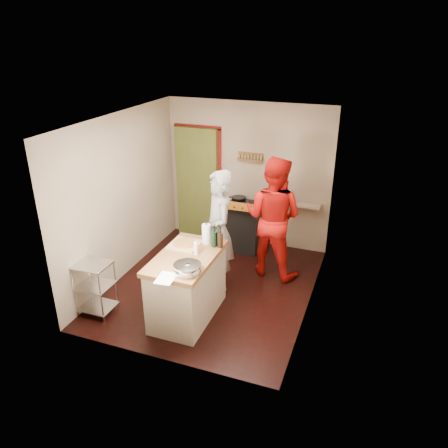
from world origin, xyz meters
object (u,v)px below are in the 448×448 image
(person_stripe, at_px, (218,231))
(person_red, at_px, (273,217))
(wire_shelving, at_px, (95,286))
(island, at_px, (187,285))
(stove, at_px, (244,226))

(person_stripe, relative_size, person_red, 0.95)
(wire_shelving, distance_m, person_stripe, 1.92)
(island, height_order, person_stripe, person_stripe)
(wire_shelving, distance_m, person_red, 2.87)
(wire_shelving, height_order, person_red, person_red)
(stove, bearing_deg, person_stripe, -88.53)
(wire_shelving, bearing_deg, stove, 63.15)
(person_stripe, height_order, person_red, person_red)
(wire_shelving, bearing_deg, island, 17.21)
(stove, relative_size, person_red, 0.51)
(stove, relative_size, island, 0.72)
(stove, relative_size, person_stripe, 0.53)
(island, height_order, person_red, person_red)
(stove, relative_size, wire_shelving, 1.26)
(stove, distance_m, wire_shelving, 2.94)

